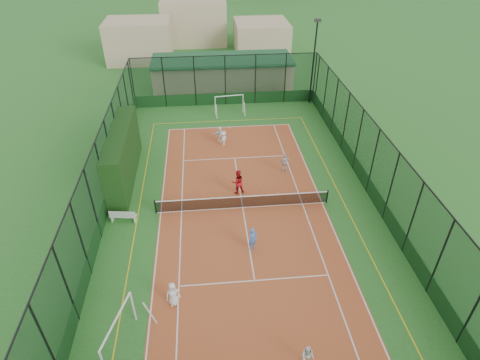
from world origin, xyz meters
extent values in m
plane|color=#2F6422|center=(0.00, 0.00, 0.00)|extent=(300.00, 300.00, 0.00)
cube|color=#A44024|center=(0.00, 0.00, 0.01)|extent=(11.17, 23.97, 0.01)
cube|color=black|center=(-8.30, 4.54, 1.91)|extent=(1.31, 8.73, 3.82)
imported|color=white|center=(-4.32, -7.51, 0.74)|extent=(0.81, 0.62, 1.47)
imported|color=#4879CE|center=(0.18, -3.95, 0.79)|extent=(0.68, 0.63, 1.56)
imported|color=white|center=(1.70, -11.41, 0.63)|extent=(0.76, 0.73, 1.24)
imported|color=silver|center=(-0.76, 8.56, 0.65)|extent=(0.93, 0.91, 1.28)
imported|color=silver|center=(3.64, 4.17, 0.75)|extent=(0.91, 0.48, 1.49)
imported|color=white|center=(-1.01, 9.37, 0.69)|extent=(1.33, 0.81, 1.37)
imported|color=red|center=(-0.18, 1.73, 0.93)|extent=(1.00, 0.83, 1.85)
sphere|color=#CCE033|center=(-0.65, 1.71, 0.04)|extent=(0.07, 0.07, 0.07)
sphere|color=#CCE033|center=(-2.21, 1.65, 0.04)|extent=(0.07, 0.07, 0.07)
sphere|color=#CCE033|center=(-0.95, 0.58, 0.04)|extent=(0.07, 0.07, 0.07)
sphere|color=#CCE033|center=(1.70, 1.71, 0.04)|extent=(0.07, 0.07, 0.07)
sphere|color=#CCE033|center=(2.62, 1.41, 0.04)|extent=(0.07, 0.07, 0.07)
sphere|color=#CCE033|center=(-2.01, 1.30, 0.04)|extent=(0.07, 0.07, 0.07)
camera|label=1|loc=(-2.23, -21.08, 17.01)|focal=30.00mm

